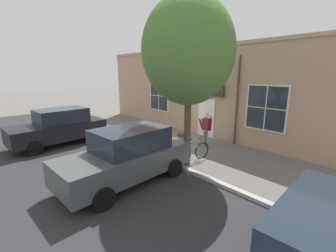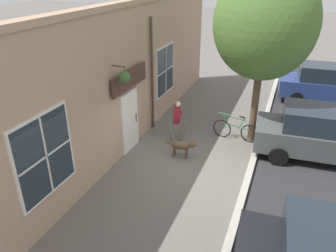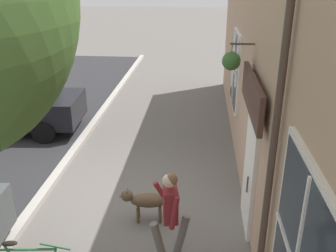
% 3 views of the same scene
% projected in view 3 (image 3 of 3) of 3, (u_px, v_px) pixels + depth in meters
% --- Properties ---
extents(ground_plane, '(90.00, 90.00, 0.00)m').
position_uv_depth(ground_plane, '(135.00, 205.00, 7.62)').
color(ground_plane, '#66605B').
extents(storefront_facade, '(0.95, 18.00, 4.87)m').
position_uv_depth(storefront_facade, '(264.00, 94.00, 6.48)').
color(storefront_facade, tan).
rests_on(storefront_facade, ground_plane).
extents(pedestrian_walking, '(0.65, 0.55, 1.61)m').
position_uv_depth(pedestrian_walking, '(170.00, 210.00, 5.85)').
color(pedestrian_walking, '#6B665B').
rests_on(pedestrian_walking, ground_plane).
extents(dog_on_leash, '(1.10, 0.36, 0.68)m').
position_uv_depth(dog_on_leash, '(145.00, 200.00, 7.00)').
color(dog_on_leash, brown).
rests_on(dog_on_leash, ground_plane).
extents(parked_car_nearest_curb, '(4.41, 2.15, 1.75)m').
position_uv_depth(parked_car_nearest_curb, '(8.00, 102.00, 10.87)').
color(parked_car_nearest_curb, black).
rests_on(parked_car_nearest_curb, ground_plane).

